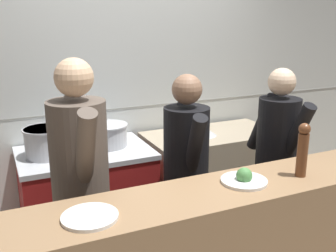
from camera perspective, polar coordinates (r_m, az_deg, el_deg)
The scene contains 12 objects.
wall_back_tiled at distance 3.71m, azimuth -5.41°, elevation 5.08°, with size 8.00×0.06×2.60m.
oven_range at distance 3.46m, azimuth -11.58°, elevation -10.71°, with size 1.06×0.71×0.91m.
prep_counter at distance 3.87m, azimuth 6.21°, elevation -7.59°, with size 1.25×0.65×0.91m.
stock_pot at distance 3.19m, azimuth -17.37°, elevation -2.19°, with size 0.33×0.33×0.23m.
sauce_pot at distance 3.34m, azimuth -8.72°, elevation -1.24°, with size 0.34×0.34×0.19m.
mixing_bowl_steel at distance 3.63m, azimuth 5.06°, elevation -0.66°, with size 0.26×0.26×0.09m.
plated_dish_main at distance 1.94m, azimuth -11.28°, elevation -12.81°, with size 0.27×0.27×0.02m.
plated_dish_appetiser at distance 2.32m, azimuth 10.98°, elevation -7.53°, with size 0.27×0.27×0.09m.
pepper_mill at distance 2.45m, azimuth 18.97°, elevation -3.15°, with size 0.07×0.07×0.33m.
chef_head_cook at distance 2.54m, azimuth -12.55°, elevation -8.02°, with size 0.36×0.76×1.75m.
chef_sous at distance 2.87m, azimuth 2.62°, elevation -6.61°, with size 0.38×0.70×1.60m.
chef_line at distance 3.26m, azimuth 15.40°, elevation -4.34°, with size 0.34×0.70×1.60m.
Camera 1 is at (-1.20, -2.02, 1.97)m, focal length 42.00 mm.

